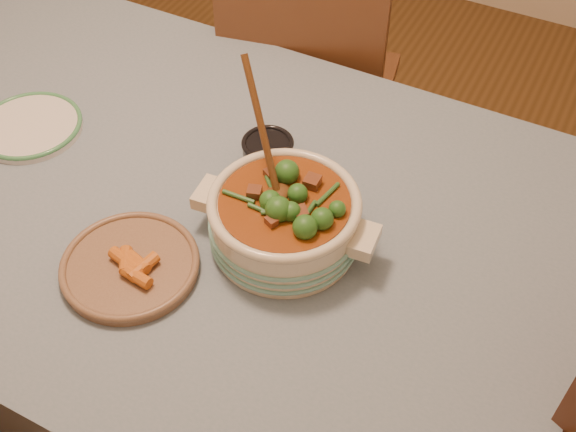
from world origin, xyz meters
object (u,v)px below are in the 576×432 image
object	(u,v)px
chair_far	(309,89)
fried_plate	(130,264)
condiment_bowl	(268,150)
white_plate	(30,126)
dining_table	(178,216)
stew_casserole	(284,216)

from	to	relation	value
chair_far	fried_plate	bearing A→B (deg)	82.86
fried_plate	condiment_bowl	bearing A→B (deg)	77.05
condiment_bowl	fried_plate	distance (m)	0.39
fried_plate	white_plate	bearing A→B (deg)	152.84
chair_far	condiment_bowl	bearing A→B (deg)	95.02
white_plate	fried_plate	distance (m)	0.49
dining_table	stew_casserole	xyz separation A→B (m)	(0.27, -0.03, 0.16)
condiment_bowl	chair_far	distance (m)	0.61
condiment_bowl	fried_plate	size ratio (longest dim) A/B	0.46
stew_casserole	white_plate	size ratio (longest dim) A/B	1.24
white_plate	chair_far	xyz separation A→B (m)	(0.36, 0.68, -0.24)
dining_table	white_plate	bearing A→B (deg)	179.72
white_plate	fried_plate	size ratio (longest dim) A/B	0.97
condiment_bowl	chair_far	xyz separation A→B (m)	(-0.16, 0.53, -0.26)
white_plate	fried_plate	world-z (taller)	fried_plate
dining_table	fried_plate	world-z (taller)	fried_plate
dining_table	chair_far	size ratio (longest dim) A/B	1.79
dining_table	white_plate	xyz separation A→B (m)	(-0.38, 0.00, 0.10)
stew_casserole	fried_plate	size ratio (longest dim) A/B	1.21
white_plate	chair_far	bearing A→B (deg)	62.02
dining_table	chair_far	world-z (taller)	chair_far
condiment_bowl	fried_plate	bearing A→B (deg)	-102.95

